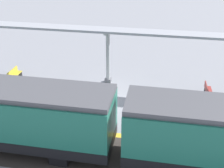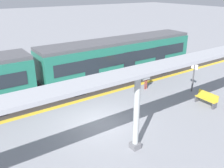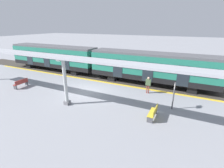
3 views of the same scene
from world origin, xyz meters
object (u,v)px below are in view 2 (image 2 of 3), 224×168
(canopy_pillar_second, at_px, (136,113))
(bench_mid_platform, at_px, (207,99))
(passenger_waiting_near_edge, at_px, (146,76))
(platform_info_sign, at_px, (194,75))
(train_far_carriage, at_px, (120,59))

(canopy_pillar_second, height_order, bench_mid_platform, canopy_pillar_second)
(canopy_pillar_second, xyz_separation_m, passenger_waiting_near_edge, (-5.27, 5.42, -0.94))
(platform_info_sign, distance_m, passenger_waiting_near_edge, 3.46)
(passenger_waiting_near_edge, bearing_deg, canopy_pillar_second, -45.81)
(passenger_waiting_near_edge, bearing_deg, bench_mid_platform, 19.30)
(bench_mid_platform, bearing_deg, passenger_waiting_near_edge, -160.70)
(platform_info_sign, bearing_deg, bench_mid_platform, -27.35)
(platform_info_sign, bearing_deg, train_far_carriage, -149.31)
(bench_mid_platform, bearing_deg, train_far_carriage, -164.31)
(bench_mid_platform, xyz_separation_m, passenger_waiting_near_edge, (-4.32, -1.51, 0.58))
(train_far_carriage, distance_m, canopy_pillar_second, 9.45)
(canopy_pillar_second, bearing_deg, bench_mid_platform, 97.83)
(train_far_carriage, height_order, bench_mid_platform, train_far_carriage)
(bench_mid_platform, distance_m, platform_info_sign, 2.42)
(platform_info_sign, relative_size, passenger_waiting_near_edge, 1.34)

